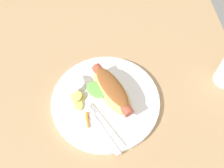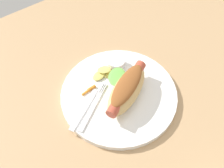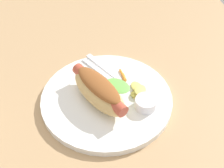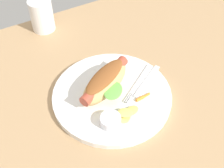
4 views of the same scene
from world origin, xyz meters
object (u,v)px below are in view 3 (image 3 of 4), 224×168
plate (107,99)px  carrot_garnish (123,76)px  hot_dog (99,90)px  fork (102,73)px  chips_pile (139,91)px  sauce_ramekin (146,103)px  knife (104,67)px

plate → carrot_garnish: 7.73cm
hot_dog → fork: bearing=140.6°
hot_dog → chips_pile: bearing=66.4°
plate → sauce_ramekin: size_ratio=6.24×
sauce_ramekin → knife: bearing=25.1°
chips_pile → carrot_garnish: bearing=22.1°
knife → chips_pile: (-10.43, -6.59, 0.47)cm
fork → carrot_garnish: size_ratio=3.12×
knife → carrot_garnish: (-4.37, -4.13, 0.19)cm
knife → carrot_garnish: bearing=13.6°
sauce_ramekin → knife: size_ratio=0.37×
plate → fork: 8.06cm
sauce_ramekin → hot_dog: bearing=68.3°
knife → carrot_garnish: carrot_garnish is taller
knife → hot_dog: bearing=-44.2°
fork → carrot_garnish: 5.50cm
knife → chips_pile: chips_pile is taller
chips_pile → carrot_garnish: 6.55cm
sauce_ramekin → plate: bearing=58.7°
hot_dog → sauce_ramekin: size_ratio=3.65×
hot_dog → sauce_ramekin: 10.75cm
knife → chips_pile: size_ratio=1.87×
hot_dog → sauce_ramekin: (-3.90, -9.79, -2.11)cm
hot_dog → fork: 9.68cm
hot_dog → sauce_ramekin: bearing=41.4°
plate → chips_pile: 7.75cm
hot_dog → carrot_garnish: (6.62, -6.95, -2.93)cm
fork → knife: (2.03, -0.85, -0.02)cm
plate → carrot_garnish: size_ratio=7.07×
sauce_ramekin → carrot_garnish: (10.52, 2.85, -0.82)cm
carrot_garnish → chips_pile: bearing=-157.9°
sauce_ramekin → fork: bearing=31.3°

